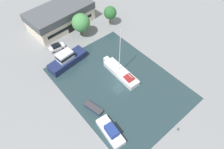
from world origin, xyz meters
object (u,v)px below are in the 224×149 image
at_px(quay_tree_near_building, 81,23).
at_px(cabin_boat, 111,131).
at_px(sailboat_moored, 121,72).
at_px(motor_cruiser, 67,59).
at_px(warehouse_building, 61,17).
at_px(quay_tree_by_water, 110,13).
at_px(small_dinghy, 93,108).
at_px(parked_car, 57,47).

relative_size(quay_tree_near_building, cabin_boat, 1.00).
bearing_deg(sailboat_moored, motor_cruiser, 125.74).
bearing_deg(motor_cruiser, warehouse_building, -33.19).
distance_m(quay_tree_by_water, motor_cruiser, 20.22).
relative_size(motor_cruiser, small_dinghy, 2.28).
bearing_deg(quay_tree_by_water, sailboat_moored, -122.79).
xyz_separation_m(warehouse_building, small_dinghy, (-10.60, -30.57, -2.72)).
distance_m(warehouse_building, quay_tree_by_water, 15.16).
bearing_deg(parked_car, quay_tree_near_building, 98.52).
xyz_separation_m(quay_tree_by_water, motor_cruiser, (-19.19, -5.70, -2.85)).
distance_m(quay_tree_near_building, small_dinghy, 25.68).
bearing_deg(warehouse_building, cabin_boat, -111.96).
xyz_separation_m(parked_car, sailboat_moored, (7.37, -18.23, -0.07)).
relative_size(warehouse_building, quay_tree_by_water, 3.25).
distance_m(motor_cruiser, small_dinghy, 15.52).
xyz_separation_m(quay_tree_near_building, small_dinghy, (-12.45, -22.05, -4.26)).
distance_m(warehouse_building, quay_tree_near_building, 8.85).
bearing_deg(parked_car, sailboat_moored, 28.17).
bearing_deg(small_dinghy, motor_cruiser, -114.24).
relative_size(quay_tree_by_water, parked_car, 1.40).
xyz_separation_m(warehouse_building, sailboat_moored, (0.37, -27.11, -2.25)).
bearing_deg(cabin_boat, motor_cruiser, 86.06).
relative_size(warehouse_building, motor_cruiser, 1.86).
distance_m(motor_cruiser, cabin_boat, 22.30).
bearing_deg(cabin_boat, sailboat_moored, 46.91).
xyz_separation_m(parked_car, small_dinghy, (-3.60, -21.69, -0.54)).
height_order(quay_tree_near_building, cabin_boat, quay_tree_near_building).
distance_m(warehouse_building, small_dinghy, 32.47).
relative_size(quay_tree_near_building, motor_cruiser, 0.66).
height_order(quay_tree_near_building, sailboat_moored, sailboat_moored).
xyz_separation_m(warehouse_building, quay_tree_near_building, (1.85, -8.51, 1.54)).
bearing_deg(parked_car, motor_cruiser, 0.92).
bearing_deg(quay_tree_by_water, warehouse_building, 140.11).
bearing_deg(quay_tree_by_water, motor_cruiser, -163.46).
relative_size(parked_car, sailboat_moored, 0.33).
relative_size(warehouse_building, small_dinghy, 4.25).
height_order(quay_tree_by_water, cabin_boat, quay_tree_by_water).
relative_size(parked_car, motor_cruiser, 0.41).
xyz_separation_m(parked_car, motor_cruiser, (-0.59, -6.50, 0.58)).
bearing_deg(small_dinghy, cabin_boat, 70.16).
height_order(parked_car, motor_cruiser, motor_cruiser).
height_order(quay_tree_near_building, quay_tree_by_water, quay_tree_near_building).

